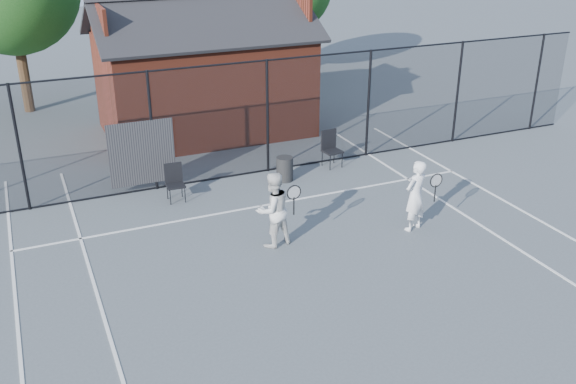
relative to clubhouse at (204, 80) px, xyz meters
name	(u,v)px	position (x,y,z in m)	size (l,w,h in m)	color
ground	(316,265)	(-0.50, -9.00, -1.61)	(80.00, 80.00, 0.00)	#4B5256
court_lines	(348,299)	(-0.50, -10.32, -1.60)	(11.02, 18.00, 0.01)	silver
fence	(219,125)	(-0.80, -4.00, -0.16)	(22.04, 3.00, 3.00)	black
clubhouse	(204,80)	(0.00, 0.00, 0.00)	(6.50, 4.36, 4.19)	maroon
player_front	(415,196)	(2.13, -8.43, -0.81)	(0.76, 0.60, 1.59)	white
player_back	(273,210)	(-0.94, -7.87, -0.80)	(0.92, 0.75, 1.61)	silver
chair_left	(175,184)	(-2.24, -4.90, -1.16)	(0.42, 0.44, 0.89)	black
chair_right	(332,150)	(2.21, -4.40, -1.12)	(0.47, 0.49, 0.97)	black
waste_bin	(285,169)	(0.65, -4.77, -1.29)	(0.43, 0.43, 0.63)	black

